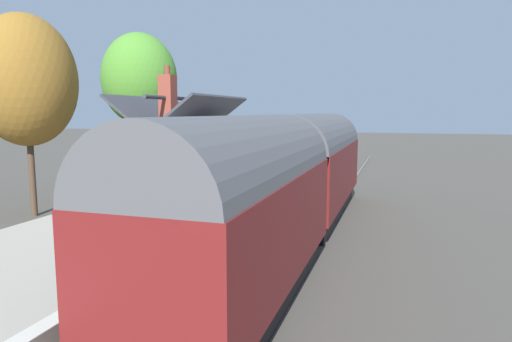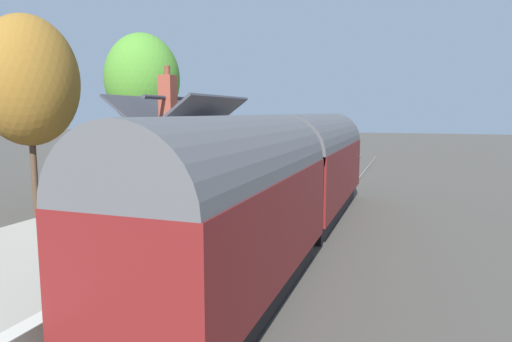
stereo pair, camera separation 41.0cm
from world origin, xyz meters
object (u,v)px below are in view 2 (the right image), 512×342
lamp_post_platform (138,158)px  train (288,178)px  tree_mid_background (142,80)px  planter_edge_far (257,167)px  bench_near_building (141,210)px  planter_corner_building (259,163)px  tree_far_right (28,81)px  bench_mid_platform (279,159)px  planter_edge_near (105,221)px  station_building (183,159)px

lamp_post_platform → train: bearing=-27.9°
tree_mid_background → planter_edge_far: bearing=-69.3°
train → bench_near_building: bearing=122.9°
train → tree_mid_background: size_ratio=2.16×
planter_edge_far → planter_corner_building: (2.47, 0.71, -0.06)m
train → tree_far_right: bearing=87.5°
lamp_post_platform → bench_near_building: bearing=33.1°
bench_near_building → lamp_post_platform: size_ratio=0.42×
planter_edge_far → lamp_post_platform: lamp_post_platform is taller
bench_mid_platform → tree_mid_background: tree_mid_background is taller
planter_corner_building → lamp_post_platform: bearing=-171.5°
planter_edge_near → planter_corner_building: size_ratio=1.07×
planter_corner_building → bench_mid_platform: bearing=-28.1°
train → lamp_post_platform: bearing=152.1°
station_building → planter_corner_building: (9.13, -0.39, -1.13)m
train → planter_corner_building: bearing=22.9°
tree_far_right → tree_mid_background: bearing=-8.8°
tree_mid_background → tree_far_right: tree_mid_background is taller
planter_edge_far → lamp_post_platform: 14.62m
bench_near_building → bench_mid_platform: (16.22, 0.20, 0.00)m
lamp_post_platform → tree_mid_background: size_ratio=0.39×
planter_edge_far → planter_corner_building: planter_edge_far is taller
planter_corner_building → tree_far_right: bearing=151.5°
station_building → bench_mid_platform: (10.74, -1.25, -1.03)m
station_building → tree_mid_background: tree_mid_background is taller
tree_mid_background → bench_mid_platform: bearing=-43.8°
planter_edge_near → planter_corner_building: 15.97m
station_building → planter_corner_building: size_ratio=7.54×
station_building → lamp_post_platform: station_building is taller
planter_edge_far → lamp_post_platform: bearing=-172.8°
tree_mid_background → train: bearing=-125.5°
tree_mid_background → planter_edge_near: bearing=-152.2°
bench_mid_platform → planter_edge_far: (-4.08, 0.15, -0.05)m
station_building → bench_near_building: size_ratio=4.15×
bench_mid_platform → lamp_post_platform: size_ratio=0.42×
train → planter_corner_building: 13.07m
bench_near_building → planter_edge_near: size_ratio=1.70×
planter_edge_near → lamp_post_platform: size_ratio=0.25×
planter_edge_far → bench_mid_platform: bearing=-2.1°
planter_corner_building → tree_far_right: 13.81m
train → planter_edge_near: (-3.94, 4.33, -0.90)m
station_building → planter_edge_near: size_ratio=7.06×
lamp_post_platform → tree_far_right: size_ratio=0.40×
bench_mid_platform → tree_far_right: 15.52m
tree_far_right → planter_edge_near: bearing=-122.4°
train → planter_edge_far: size_ratio=21.50×
bench_near_building → train: bearing=-57.1°
train → planter_corner_building: train is taller
train → tree_far_right: 11.84m
tree_mid_background → bench_near_building: bearing=-147.8°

